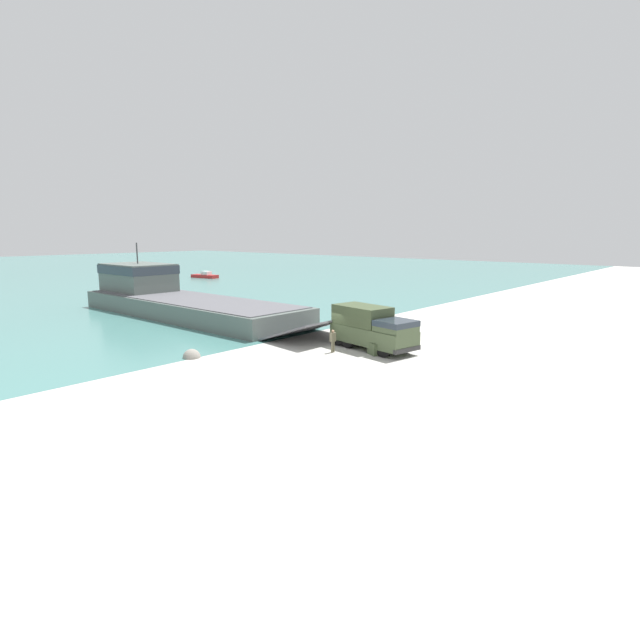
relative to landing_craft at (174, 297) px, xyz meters
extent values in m
plane|color=#B7B5AD|center=(-0.51, -22.50, -1.77)|extent=(240.00, 240.00, 0.00)
cube|color=#56605B|center=(-0.01, -2.84, -0.85)|extent=(8.08, 29.21, 1.84)
cube|color=#56565B|center=(-0.01, -2.84, 0.11)|extent=(7.43, 28.05, 0.08)
cube|color=#56605B|center=(0.01, 7.17, 1.68)|extent=(5.63, 8.19, 3.22)
cube|color=#28333D|center=(0.01, 7.17, 2.65)|extent=(5.79, 8.27, 0.96)
cylinder|color=#3F3F42|center=(0.01, 7.17, 4.49)|extent=(0.16, 0.16, 2.40)
cube|color=#56565B|center=(-0.04, -20.03, -0.80)|extent=(6.83, 5.26, 1.90)
cube|color=#475638|center=(0.30, -25.98, -0.70)|extent=(3.64, 7.17, 1.26)
cube|color=#475638|center=(-0.08, -28.21, 0.33)|extent=(2.75, 2.69, 0.81)
cube|color=#28333D|center=(-0.08, -28.21, 0.53)|extent=(2.83, 2.72, 0.40)
cube|color=#3C492E|center=(0.49, -24.84, 0.66)|extent=(3.13, 4.66, 1.46)
cube|color=#2D2D2D|center=(-0.25, -29.28, -1.18)|extent=(2.61, 0.66, 0.32)
cylinder|color=black|center=(1.02, -28.25, -1.09)|extent=(0.55, 1.39, 1.36)
cylinder|color=black|center=(-1.13, -27.90, -1.09)|extent=(0.55, 1.39, 1.36)
cylinder|color=black|center=(1.63, -24.61, -1.09)|extent=(0.55, 1.39, 1.36)
cylinder|color=black|center=(-0.52, -24.25, -1.09)|extent=(0.55, 1.39, 1.36)
cylinder|color=black|center=(1.81, -23.53, -1.09)|extent=(0.55, 1.39, 1.36)
cylinder|color=black|center=(-0.34, -23.17, -1.09)|extent=(0.55, 1.39, 1.36)
cylinder|color=#6B664C|center=(-2.29, -24.36, -1.36)|extent=(0.14, 0.14, 0.81)
cylinder|color=#6B664C|center=(-2.47, -24.35, -1.36)|extent=(0.14, 0.14, 0.81)
cube|color=#6B664C|center=(-2.38, -24.35, -0.64)|extent=(0.46, 0.28, 0.64)
sphere|color=tan|center=(-2.38, -24.35, -0.20)|extent=(0.22, 0.22, 0.22)
cube|color=#B22323|center=(28.08, 33.57, -1.46)|extent=(2.85, 5.86, 0.62)
cube|color=silver|center=(28.16, 33.16, -0.82)|extent=(1.58, 1.90, 0.68)
cube|color=#475638|center=(-0.82, -27.05, -1.34)|extent=(1.22, 1.30, 0.86)
sphere|color=gray|center=(-10.09, -18.02, -1.77)|extent=(1.23, 1.23, 1.23)
sphere|color=gray|center=(10.78, -18.75, -1.77)|extent=(0.81, 0.81, 0.81)
sphere|color=gray|center=(7.14, -18.70, -1.77)|extent=(1.21, 1.21, 1.21)
sphere|color=gray|center=(9.19, -18.79, -1.77)|extent=(1.24, 1.24, 1.24)
camera|label=1|loc=(-29.42, -47.00, 6.78)|focal=28.00mm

